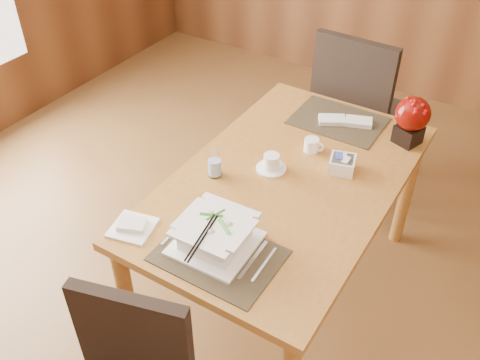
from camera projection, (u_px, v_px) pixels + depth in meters
The scene contains 12 objects.
dining_table at pixel (286, 195), 2.42m from camera, with size 0.90×1.50×0.75m.
placemat_near at pixel (219, 255), 1.99m from camera, with size 0.45×0.33×0.01m, color black.
placemat_far at pixel (338, 121), 2.72m from camera, with size 0.45×0.33×0.01m, color black.
soup_setting at pixel (215, 235), 2.00m from camera, with size 0.30×0.30×0.12m.
coffee_cup at pixel (271, 163), 2.39m from camera, with size 0.14×0.14×0.08m.
water_glass at pixel (215, 161), 2.33m from camera, with size 0.07×0.07×0.15m, color silver.
creamer_jug at pixel (311, 145), 2.50m from camera, with size 0.09×0.09×0.06m, color white, non-canonical shape.
sugar_caddy at pixel (342, 164), 2.38m from camera, with size 0.11×0.11×0.07m, color white.
berry_decor at pixel (412, 118), 2.49m from camera, with size 0.16×0.16×0.24m.
napkins_far at pixel (347, 121), 2.69m from camera, with size 0.26×0.09×0.02m, color white, non-canonical shape.
bread_plate at pixel (133, 228), 2.11m from camera, with size 0.16×0.16×0.01m, color white.
far_chair at pixel (357, 106), 3.14m from camera, with size 0.51×0.52×1.06m.
Camera 1 is at (0.79, -1.08, 2.22)m, focal length 40.00 mm.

